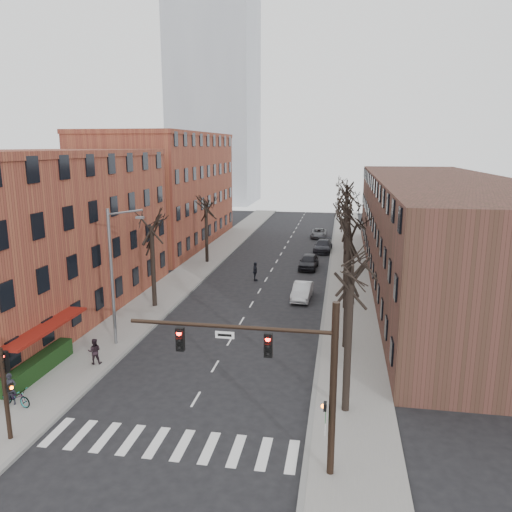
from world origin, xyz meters
The scene contains 28 objects.
ground centered at (0.00, 0.00, 0.00)m, with size 160.00×160.00×0.00m, color black.
sidewalk_left centered at (-8.00, 35.00, 0.07)m, with size 4.00×90.00×0.15m, color gray.
sidewalk_right centered at (8.00, 35.00, 0.07)m, with size 4.00×90.00×0.15m, color gray.
building_left_near centered at (-16.00, 15.00, 6.00)m, with size 12.00×26.00×12.00m, color brown.
building_left_far centered at (-16.00, 44.00, 7.00)m, with size 12.00×28.00×14.00m, color brown.
building_right centered at (16.00, 30.00, 5.00)m, with size 12.00×50.00×10.00m, color #502D25.
office_tower centered at (-22.00, 95.00, 30.00)m, with size 18.00×18.00×60.00m, color #B2B7BF.
awning_left centered at (-9.40, 6.00, 0.00)m, with size 1.20×7.00×0.15m, color maroon.
hedge centered at (-9.50, 5.00, 0.65)m, with size 0.80×6.00×1.00m, color #1B3813.
tree_right_a centered at (7.60, 4.00, 0.00)m, with size 5.20×5.20×10.00m, color black, non-canonical shape.
tree_right_b centered at (7.60, 12.00, 0.00)m, with size 5.20×5.20×10.80m, color black, non-canonical shape.
tree_right_c centered at (7.60, 20.00, 0.00)m, with size 5.20×5.20×11.60m, color black, non-canonical shape.
tree_right_d centered at (7.60, 28.00, 0.00)m, with size 5.20×5.20×10.00m, color black, non-canonical shape.
tree_right_e centered at (7.60, 36.00, 0.00)m, with size 5.20×5.20×10.80m, color black, non-canonical shape.
tree_right_f centered at (7.60, 44.00, 0.00)m, with size 5.20×5.20×11.60m, color black, non-canonical shape.
tree_left_a centered at (-7.60, 18.00, 0.00)m, with size 5.20×5.20×9.50m, color black, non-canonical shape.
tree_left_b centered at (-7.60, 34.00, 0.00)m, with size 5.20×5.20×9.50m, color black, non-canonical shape.
signal_mast_arm centered at (5.45, -1.00, 4.40)m, with size 8.14×0.30×7.20m.
signal_pole_left centered at (-6.99, -0.95, 2.61)m, with size 0.47×0.44×4.40m.
streetlight centered at (-7.03, 10.00, 5.01)m, with size 2.45×0.22×9.03m.
silver_sedan centered at (4.00, 22.20, 0.70)m, with size 1.49×4.27×1.41m, color #B4B7BB.
parked_car_near centered at (3.80, 33.20, 0.78)m, with size 1.84×4.57×1.56m, color black.
parked_car_mid centered at (4.94, 42.28, 0.73)m, with size 2.04×5.03×1.46m, color black.
parked_car_far centered at (3.93, 52.00, 0.64)m, with size 2.11×4.57×1.27m, color #54565B.
pedestrian_a centered at (-8.84, 1.68, 0.97)m, with size 0.60×0.39×1.64m, color black.
pedestrian_b centered at (-7.03, 6.85, 0.93)m, with size 0.76×0.59×1.56m, color black.
pedestrian_crossing centered at (-0.97, 27.38, 0.93)m, with size 1.08×0.45×1.85m, color black.
bicycle centered at (-8.53, 1.62, 0.62)m, with size 0.62×1.78×0.93m, color gray.
Camera 1 is at (7.08, -18.64, 12.77)m, focal length 35.00 mm.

